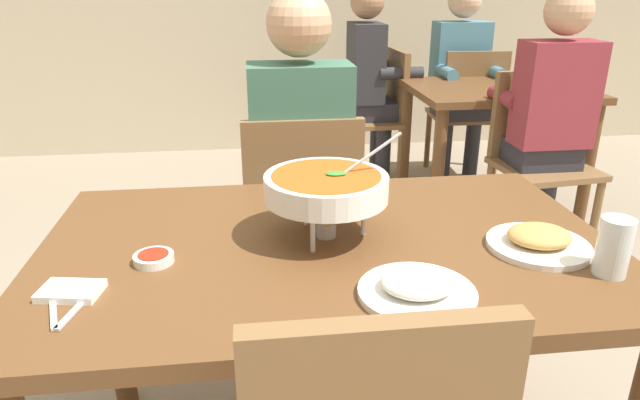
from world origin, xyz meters
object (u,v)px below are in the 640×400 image
(drink_glass, at_px, (613,250))
(patron_bg_right, at_px, (461,72))
(chair_bg_left, at_px, (536,149))
(dining_table_main, at_px, (327,279))
(rice_plate, at_px, (417,287))
(chair_bg_right, at_px, (468,108))
(appetizer_plate, at_px, (539,241))
(diner_main, at_px, (300,152))
(patron_bg_left, at_px, (550,108))
(sauce_dish, at_px, (154,258))
(patron_bg_middle, at_px, (371,74))
(dining_table_far, at_px, (495,109))
(curry_bowl, at_px, (328,188))
(chair_diner_main, at_px, (301,215))
(chair_bg_middle, at_px, (380,109))

(drink_glass, height_order, patron_bg_right, patron_bg_right)
(chair_bg_left, bearing_deg, dining_table_main, -132.12)
(rice_plate, relative_size, chair_bg_right, 0.27)
(appetizer_plate, bearing_deg, patron_bg_right, 73.64)
(diner_main, bearing_deg, patron_bg_right, 54.17)
(appetizer_plate, relative_size, patron_bg_right, 0.18)
(drink_glass, relative_size, patron_bg_left, 0.10)
(rice_plate, bearing_deg, sauce_dish, 158.63)
(sauce_dish, bearing_deg, patron_bg_left, 39.76)
(rice_plate, xyz_separation_m, patron_bg_middle, (0.49, 2.76, -0.02))
(dining_table_main, bearing_deg, dining_table_far, 56.76)
(curry_bowl, bearing_deg, rice_plate, -65.19)
(diner_main, distance_m, patron_bg_middle, 1.85)
(chair_bg_right, xyz_separation_m, patron_bg_middle, (-0.68, 0.05, 0.24))
(diner_main, xyz_separation_m, patron_bg_middle, (0.63, 1.73, 0.00))
(chair_diner_main, bearing_deg, drink_glass, -58.56)
(chair_diner_main, bearing_deg, chair_bg_middle, 68.12)
(drink_glass, bearing_deg, rice_plate, -175.00)
(appetizer_plate, height_order, drink_glass, drink_glass)
(chair_bg_left, bearing_deg, curry_bowl, -132.65)
(patron_bg_middle, bearing_deg, dining_table_main, -104.28)
(patron_bg_middle, relative_size, patron_bg_right, 1.00)
(dining_table_far, bearing_deg, rice_plate, -117.00)
(dining_table_far, distance_m, chair_bg_right, 0.50)
(sauce_dish, bearing_deg, diner_main, 63.53)
(drink_glass, bearing_deg, chair_bg_middle, 87.51)
(diner_main, height_order, sauce_dish, diner_main)
(diner_main, height_order, dining_table_far, diner_main)
(chair_bg_left, height_order, chair_bg_middle, same)
(diner_main, xyz_separation_m, appetizer_plate, (0.49, -0.85, 0.02))
(drink_glass, bearing_deg, patron_bg_right, 76.26)
(dining_table_main, relative_size, sauce_dish, 15.35)
(patron_bg_left, bearing_deg, chair_bg_left, 83.82)
(dining_table_far, bearing_deg, chair_bg_middle, 137.51)
(chair_diner_main, relative_size, dining_table_far, 0.90)
(diner_main, xyz_separation_m, curry_bowl, (0.00, -0.72, 0.13))
(dining_table_main, distance_m, sauce_dish, 0.42)
(patron_bg_left, bearing_deg, curry_bowl, -134.22)
(dining_table_far, bearing_deg, appetizer_plate, -110.97)
(dining_table_far, distance_m, patron_bg_right, 0.56)
(rice_plate, bearing_deg, drink_glass, 5.00)
(diner_main, height_order, rice_plate, diner_main)
(sauce_dish, bearing_deg, patron_bg_middle, 67.84)
(chair_diner_main, distance_m, sauce_dish, 0.91)
(rice_plate, distance_m, sauce_dish, 0.59)
(chair_bg_right, bearing_deg, chair_diner_main, -127.37)
(appetizer_plate, height_order, sauce_dish, appetizer_plate)
(diner_main, relative_size, patron_bg_middle, 1.00)
(patron_bg_left, bearing_deg, sauce_dish, -140.24)
(drink_glass, bearing_deg, patron_bg_middle, 88.96)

